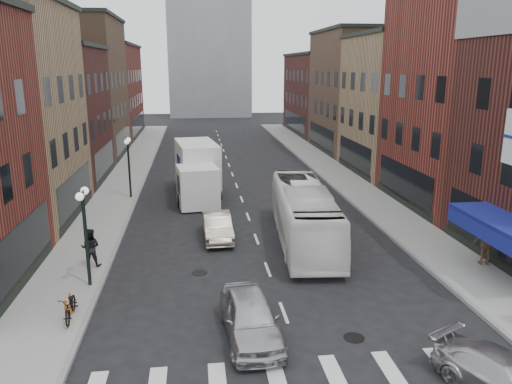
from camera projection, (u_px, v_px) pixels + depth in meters
ground at (289, 326)px, 17.20m from camera, size 160.00×160.00×0.00m
sidewalk_left at (122, 185)px, 37.32m from camera, size 3.00×74.00×0.15m
sidewalk_right at (343, 179)px, 39.36m from camera, size 3.00×74.00×0.15m
curb_left at (143, 185)px, 37.52m from camera, size 0.20×74.00×0.16m
curb_right at (324, 180)px, 39.20m from camera, size 0.20×74.00×0.16m
crosswalk_stripes at (308, 379)px, 14.32m from camera, size 12.00×2.20×0.01m
bldg_left_mid_b at (32, 115)px, 37.22m from camera, size 10.30×10.20×10.30m
bldg_left_far_a at (66, 88)px, 47.43m from camera, size 10.30×12.20×13.30m
bldg_left_far_b at (95, 91)px, 61.14m from camera, size 10.30×16.20×11.30m
bldg_right_mid_a at (488, 92)px, 30.70m from camera, size 10.30×10.20×14.30m
bldg_right_mid_b at (416, 104)px, 40.69m from camera, size 10.30×10.20×11.30m
bldg_right_far_a at (370, 91)px, 51.15m from camera, size 10.30×12.20×12.30m
bldg_right_far_b at (332, 94)px, 64.86m from camera, size 10.30×16.20×10.30m
awning_blue at (497, 222)px, 20.03m from camera, size 1.80×5.00×0.78m
streetlamp_near at (84, 219)px, 19.44m from camera, size 0.32×1.22×4.11m
streetlamp_far at (128, 156)px, 32.91m from camera, size 0.32×1.22×4.11m
bike_rack at (68, 307)px, 17.41m from camera, size 0.08×0.68×0.80m
box_truck at (197, 171)px, 33.84m from camera, size 3.21×8.50×3.59m
transit_bus at (304, 214)px, 25.15m from camera, size 3.31×10.61×2.91m
sedan_left_near at (250, 317)px, 16.32m from camera, size 2.02×4.43×1.47m
sedan_left_far at (217, 226)px, 25.78m from camera, size 1.53×4.05×1.32m
curb_car at (507, 378)px, 13.39m from camera, size 3.35×4.41×1.19m
parked_bicycle at (71, 306)px, 17.34m from camera, size 0.73×1.80×0.93m
ped_left_solo at (90, 248)px, 21.81m from camera, size 0.87×0.55×1.72m
ped_right_b at (487, 244)px, 21.93m from camera, size 1.26×0.84×1.97m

